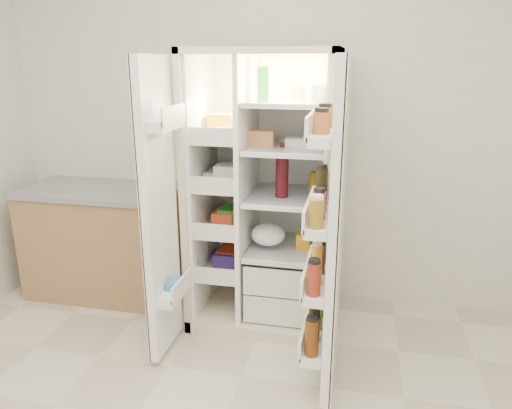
# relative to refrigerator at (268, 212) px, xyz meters

# --- Properties ---
(wall_back) EXTENTS (4.00, 0.02, 2.70)m
(wall_back) POSITION_rel_refrigerator_xyz_m (-0.00, 0.35, 0.61)
(wall_back) COLOR beige
(wall_back) RESTS_ON floor
(refrigerator) EXTENTS (0.92, 0.70, 1.80)m
(refrigerator) POSITION_rel_refrigerator_xyz_m (0.00, 0.00, 0.00)
(refrigerator) COLOR beige
(refrigerator) RESTS_ON floor
(freezer_door) EXTENTS (0.15, 0.40, 1.72)m
(freezer_door) POSITION_rel_refrigerator_xyz_m (-0.51, -0.60, 0.15)
(freezer_door) COLOR white
(freezer_door) RESTS_ON floor
(fridge_door) EXTENTS (0.17, 0.58, 1.72)m
(fridge_door) POSITION_rel_refrigerator_xyz_m (0.47, -0.70, 0.13)
(fridge_door) COLOR white
(fridge_door) RESTS_ON floor
(kitchen_counter) EXTENTS (1.14, 0.61, 0.83)m
(kitchen_counter) POSITION_rel_refrigerator_xyz_m (-1.26, 0.05, -0.33)
(kitchen_counter) COLOR #9D714E
(kitchen_counter) RESTS_ON floor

